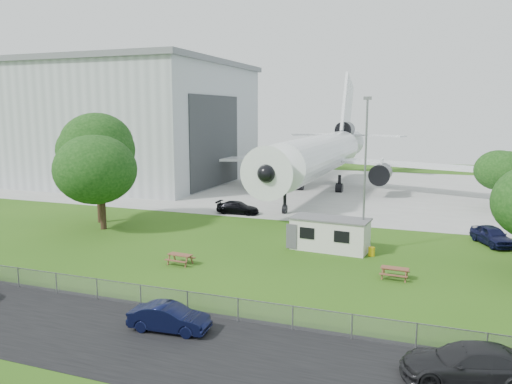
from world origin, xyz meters
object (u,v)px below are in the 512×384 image
(site_cabin, at_px, (330,234))
(picnic_west, at_px, (180,264))
(picnic_east, at_px, (394,279))
(hangar, at_px, (106,121))
(car_centre_sedan, at_px, (169,318))
(airliner, at_px, (321,153))

(site_cabin, bearing_deg, picnic_west, -141.12)
(picnic_east, bearing_deg, picnic_west, -168.48)
(hangar, bearing_deg, picnic_west, -47.77)
(picnic_east, xyz_separation_m, car_centre_sedan, (-10.00, -12.20, 0.68))
(hangar, xyz_separation_m, car_centre_sedan, (39.14, -47.76, -8.72))
(car_centre_sedan, bearing_deg, site_cabin, -18.94)
(car_centre_sedan, bearing_deg, picnic_west, 21.40)
(airliner, distance_m, car_centre_sedan, 47.94)
(site_cabin, relative_size, picnic_east, 3.81)
(hangar, bearing_deg, picnic_east, -35.89)
(hangar, relative_size, site_cabin, 6.28)
(airliner, xyz_separation_m, site_cabin, (7.65, -29.95, -3.96))
(picnic_east, height_order, car_centre_sedan, car_centre_sedan)
(airliner, xyz_separation_m, car_centre_sedan, (3.17, -47.62, -4.59))
(airliner, bearing_deg, picnic_west, -92.69)
(picnic_west, bearing_deg, airliner, 92.07)
(airliner, height_order, car_centre_sedan, airliner)
(airliner, height_order, site_cabin, airliner)
(car_centre_sedan, bearing_deg, picnic_east, -44.05)
(picnic_west, height_order, car_centre_sedan, car_centre_sedan)
(hangar, height_order, site_cabin, hangar)
(picnic_east, bearing_deg, site_cabin, 138.71)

